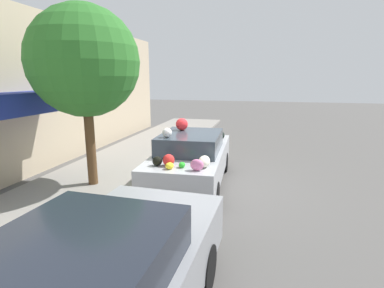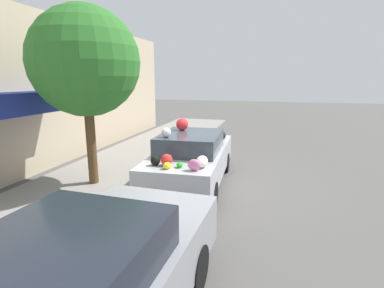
{
  "view_description": "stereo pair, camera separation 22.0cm",
  "coord_description": "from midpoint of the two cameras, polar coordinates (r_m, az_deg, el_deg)",
  "views": [
    {
      "loc": [
        -7.44,
        -1.69,
        2.81
      ],
      "look_at": [
        0.0,
        0.11,
        1.11
      ],
      "focal_mm": 28.0,
      "sensor_mm": 36.0,
      "label": 1
    },
    {
      "loc": [
        -7.38,
        -1.91,
        2.81
      ],
      "look_at": [
        0.0,
        0.11,
        1.11
      ],
      "focal_mm": 28.0,
      "sensor_mm": 36.0,
      "label": 2
    }
  ],
  "objects": [
    {
      "name": "ground_plane",
      "position": [
        8.13,
        1.53,
        -7.74
      ],
      "size": [
        60.0,
        60.0,
        0.0
      ],
      "primitive_type": "plane",
      "color": "#565451"
    },
    {
      "name": "sidewalk_curb",
      "position": [
        9.1,
        -15.29,
        -5.61
      ],
      "size": [
        24.0,
        3.2,
        0.1
      ],
      "color": "gray",
      "rests_on": "ground"
    },
    {
      "name": "building_facade",
      "position": [
        9.91,
        -27.66,
        8.51
      ],
      "size": [
        18.0,
        1.2,
        4.76
      ],
      "color": "#C6B293",
      "rests_on": "ground"
    },
    {
      "name": "street_tree",
      "position": [
        7.92,
        -18.9,
        14.51
      ],
      "size": [
        2.66,
        2.66,
        4.42
      ],
      "color": "brown",
      "rests_on": "sidewalk_curb"
    },
    {
      "name": "fire_hydrant",
      "position": [
        10.81,
        -2.92,
        -0.14
      ],
      "size": [
        0.2,
        0.2,
        0.7
      ],
      "color": "gold",
      "rests_on": "sidewalk_curb"
    },
    {
      "name": "art_car",
      "position": [
        7.89,
        0.74,
        -2.67
      ],
      "size": [
        4.32,
        1.86,
        1.75
      ],
      "rotation": [
        0.0,
        0.0,
        0.05
      ],
      "color": "#B7BABF",
      "rests_on": "ground"
    }
  ]
}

